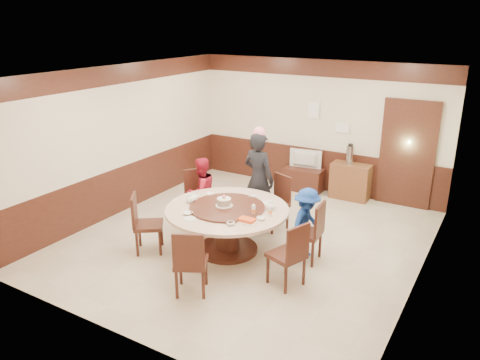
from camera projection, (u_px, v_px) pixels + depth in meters
The scene contains 31 objects.
room at pixel (249, 180), 7.68m from camera, with size 6.00×6.04×2.84m.
banquet_table at pixel (227, 221), 7.46m from camera, with size 1.96×1.96×0.78m.
chair_0 at pixel (307, 242), 7.25m from camera, with size 0.47×0.46×0.97m.
chair_1 at pixel (274, 212), 8.38m from camera, with size 0.57×0.58×0.97m.
chair_2 at pixel (198, 206), 8.64m from camera, with size 0.62×0.62×0.97m.
chair_3 at pixel (148, 233), 7.54m from camera, with size 0.62×0.61×0.97m.
chair_4 at pixel (191, 273), 6.38m from camera, with size 0.60×0.60×0.97m.
chair_5 at pixel (287, 265), 6.57m from camera, with size 0.57×0.56×0.97m.
person_standing at pixel (259, 179), 8.38m from camera, with size 0.63×0.41×1.73m, color black.
person_red at pixel (201, 191), 8.45m from camera, with size 0.61×0.47×1.25m, color #A9162B.
person_blue at pixel (306, 223), 7.26m from camera, with size 0.74×0.43×1.15m, color #173C98.
birthday_cake at pixel (224, 202), 7.38m from camera, with size 0.27×0.27×0.19m.
teapot_left at pixel (190, 199), 7.59m from camera, with size 0.17×0.15×0.13m, color white.
teapot_right at pixel (270, 206), 7.30m from camera, with size 0.17×0.15×0.13m, color white.
bowl_0 at pixel (210, 194), 7.92m from camera, with size 0.14×0.14×0.03m, color white.
bowl_1 at pixel (231, 224), 6.79m from camera, with size 0.13×0.13×0.04m, color white.
bowl_2 at pixel (188, 213), 7.14m from camera, with size 0.14×0.14×0.04m, color white.
bowl_3 at pixel (261, 219), 6.95m from camera, with size 0.13×0.13×0.04m, color white.
bowl_4 at pixel (195, 197), 7.81m from camera, with size 0.13×0.13×0.03m, color white.
bowl_5 at pixel (252, 196), 7.82m from camera, with size 0.13×0.13×0.04m, color white.
saucer_near at pixel (190, 219), 6.98m from camera, with size 0.18×0.18×0.01m, color white.
saucer_far at pixel (267, 203), 7.58m from camera, with size 0.18×0.18×0.01m, color white.
shrimp_platter at pixel (247, 221), 6.86m from camera, with size 0.30×0.20×0.06m.
bottle_0 at pixel (253, 210), 7.10m from camera, with size 0.06×0.06×0.16m, color white.
bottle_1 at pixel (270, 211), 7.06m from camera, with size 0.06×0.06×0.16m, color white.
tv_stand at pixel (304, 179), 10.25m from camera, with size 0.85×0.45×0.50m, color #3E1B13.
television at pixel (305, 159), 10.11m from camera, with size 0.70×0.09×0.40m, color gray.
side_cabinet at pixel (350, 181), 9.74m from camera, with size 0.80×0.40×0.75m, color brown.
thermos at pixel (350, 155), 9.58m from camera, with size 0.15×0.15×0.38m, color silver.
notice_left at pixel (314, 110), 9.90m from camera, with size 0.25×0.00×0.35m, color white.
notice_right at pixel (342, 127), 9.68m from camera, with size 0.30×0.00×0.22m, color white.
Camera 1 is at (3.58, -6.30, 3.59)m, focal length 35.00 mm.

